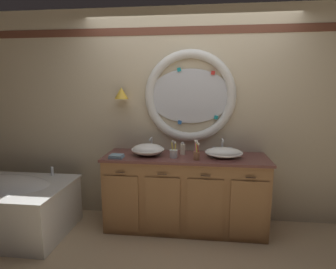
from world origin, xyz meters
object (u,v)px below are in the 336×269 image
at_px(toothbrush_holder_right, 196,155).
at_px(folded_hand_towel, 117,156).
at_px(toothbrush_holder_left, 173,153).
at_px(soap_dispenser, 183,149).
at_px(sink_basin_left, 148,150).
at_px(bathtub, 2,203).
at_px(sink_basin_right, 224,153).

height_order(toothbrush_holder_right, folded_hand_towel, toothbrush_holder_right).
xyz_separation_m(toothbrush_holder_left, folded_hand_towel, (-0.64, -0.09, -0.03)).
distance_m(toothbrush_holder_left, soap_dispenser, 0.18).
relative_size(toothbrush_holder_left, folded_hand_towel, 1.27).
distance_m(sink_basin_left, toothbrush_holder_left, 0.31).
height_order(sink_basin_left, toothbrush_holder_left, toothbrush_holder_left).
relative_size(bathtub, folded_hand_towel, 9.74).
bearing_deg(folded_hand_towel, sink_basin_right, 7.37).
bearing_deg(soap_dispenser, sink_basin_right, -10.67).
relative_size(toothbrush_holder_left, soap_dispenser, 1.28).
relative_size(bathtub, toothbrush_holder_left, 7.68).
distance_m(toothbrush_holder_right, folded_hand_towel, 0.90).
bearing_deg(soap_dispenser, toothbrush_holder_left, -120.62).
distance_m(bathtub, folded_hand_towel, 1.43).
bearing_deg(sink_basin_right, soap_dispenser, 169.33).
distance_m(sink_basin_left, soap_dispenser, 0.41).
height_order(sink_basin_left, toothbrush_holder_right, toothbrush_holder_right).
xyz_separation_m(sink_basin_left, sink_basin_right, (0.87, 0.00, -0.01)).
bearing_deg(sink_basin_left, soap_dispenser, 12.51).
height_order(bathtub, toothbrush_holder_left, toothbrush_holder_left).
bearing_deg(sink_basin_left, sink_basin_right, 0.00).
relative_size(toothbrush_holder_right, soap_dispenser, 1.42).
xyz_separation_m(bathtub, folded_hand_towel, (1.31, 0.19, 0.55)).
height_order(sink_basin_right, toothbrush_holder_right, toothbrush_holder_right).
relative_size(sink_basin_right, soap_dispenser, 2.73).
distance_m(toothbrush_holder_right, soap_dispenser, 0.28).
relative_size(sink_basin_left, sink_basin_right, 0.91).
bearing_deg(sink_basin_right, folded_hand_towel, -172.63).
height_order(toothbrush_holder_left, folded_hand_towel, toothbrush_holder_left).
distance_m(bathtub, sink_basin_left, 1.78).
relative_size(sink_basin_right, toothbrush_holder_left, 2.14).
bearing_deg(bathtub, toothbrush_holder_right, 5.47).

